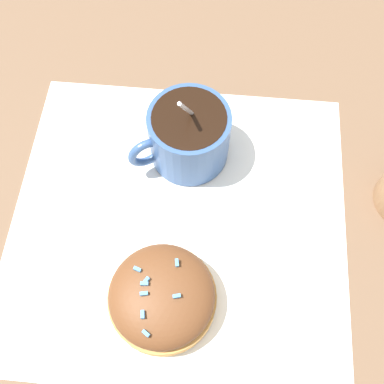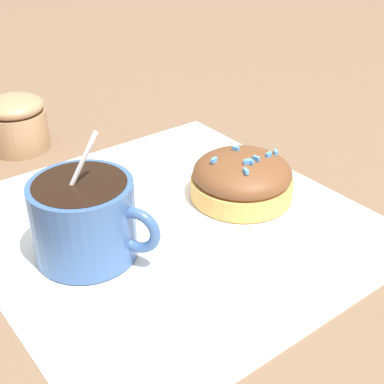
{
  "view_description": "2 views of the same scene",
  "coord_description": "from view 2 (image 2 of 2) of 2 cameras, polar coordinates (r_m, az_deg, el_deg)",
  "views": [
    {
      "loc": [
        -0.17,
        -0.01,
        0.45
      ],
      "look_at": [
        0.02,
        -0.01,
        0.04
      ],
      "focal_mm": 42.0,
      "sensor_mm": 36.0,
      "label": 1
    },
    {
      "loc": [
        0.27,
        0.32,
        0.28
      ],
      "look_at": [
        -0.01,
        0.02,
        0.04
      ],
      "focal_mm": 50.0,
      "sensor_mm": 36.0,
      "label": 2
    }
  ],
  "objects": [
    {
      "name": "sugar_bowl",
      "position": [
        0.67,
        -18.19,
        7.07
      ],
      "size": [
        0.07,
        0.07,
        0.07
      ],
      "color": "#99704C",
      "rests_on": "ground_plane"
    },
    {
      "name": "coffee_cup",
      "position": [
        0.45,
        -11.36,
        -2.55
      ],
      "size": [
        0.09,
        0.11,
        0.11
      ],
      "color": "#335184",
      "rests_on": "paper_napkin"
    },
    {
      "name": "ground_plane",
      "position": [
        0.51,
        -2.43,
        -3.44
      ],
      "size": [
        3.0,
        3.0,
        0.0
      ],
      "primitive_type": "plane",
      "color": "brown"
    },
    {
      "name": "paper_napkin",
      "position": [
        0.51,
        -2.43,
        -3.3
      ],
      "size": [
        0.37,
        0.38,
        0.0
      ],
      "color": "white",
      "rests_on": "ground_plane"
    },
    {
      "name": "frosted_pastry",
      "position": [
        0.54,
        5.36,
        1.51
      ],
      "size": [
        0.1,
        0.1,
        0.05
      ],
      "color": "#D19347",
      "rests_on": "paper_napkin"
    }
  ]
}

